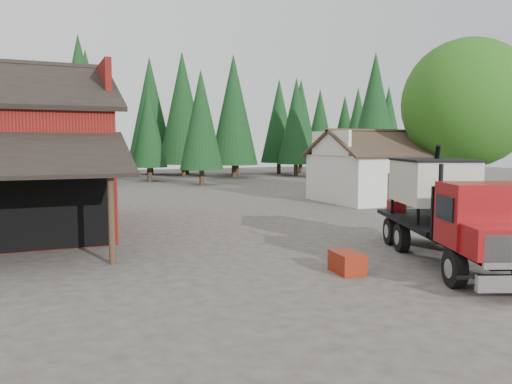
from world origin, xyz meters
name	(u,v)px	position (x,y,z in m)	size (l,w,h in m)	color
ground	(305,262)	(0.00, 0.00, 0.00)	(120.00, 120.00, 0.00)	#443C36
farmhouse	(383,175)	(13.00, 13.00, 1.67)	(8.60, 6.42, 4.65)	silver
deciduous_tree	(467,108)	(17.01, 9.97, 5.91)	(8.00, 8.00, 10.20)	#382619
conifer_backdrop	(115,178)	(0.00, 42.00, 0.00)	(76.00, 16.00, 16.00)	black
near_pine_b	(201,120)	(6.00, 30.00, 5.89)	(3.96, 3.96, 10.40)	#382619
near_pine_c	(375,110)	(22.00, 26.00, 6.89)	(4.84, 4.84, 12.40)	#382619
near_pine_d	(80,102)	(-4.00, 34.00, 7.39)	(5.28, 5.28, 13.40)	#382619
feed_truck	(449,207)	(4.02, -1.86, 1.73)	(5.08, 8.40, 3.69)	black
silver_car	(427,192)	(14.00, 10.00, 0.76)	(2.51, 5.44, 1.51)	#A4A6AB
equip_box	(347,263)	(0.41, -1.69, 0.30)	(0.70, 1.10, 0.60)	maroon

